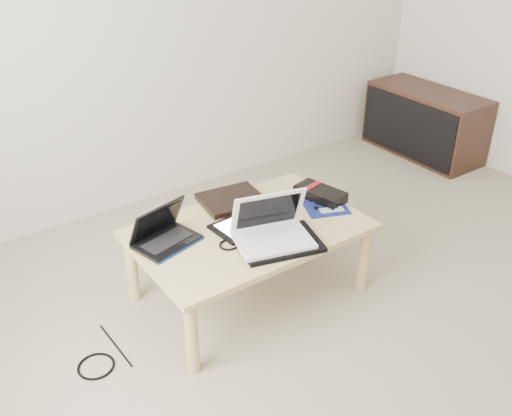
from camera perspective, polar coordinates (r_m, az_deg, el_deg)
ground at (r=2.74m, az=14.76°, el=-13.85°), size 4.00×4.00×0.00m
coffee_table at (r=2.78m, az=-0.70°, el=-2.82°), size 1.10×0.70×0.40m
media_cabinet at (r=4.60m, az=16.47°, el=8.18°), size 0.41×0.90×0.50m
book at (r=2.97m, az=-2.46°, el=0.83°), size 0.34×0.30×0.03m
netbook at (r=2.66m, az=-9.19°, el=-2.65°), size 0.32×0.27×0.19m
tablet at (r=2.75m, az=-1.41°, el=-1.80°), size 0.29×0.23×0.01m
remote at (r=2.91m, az=1.28°, el=0.06°), size 0.06×0.21×0.02m
neoprene_sleeve at (r=2.63m, az=2.32°, el=-3.47°), size 0.43×0.36×0.02m
white_laptop at (r=2.61m, az=1.57°, el=-2.23°), size 0.39×0.32×0.23m
motherboard at (r=2.97m, az=6.76°, el=0.46°), size 0.30×0.33×0.01m
gpu_box at (r=3.01m, az=6.44°, el=1.41°), size 0.19×0.29×0.06m
cable_coil at (r=2.62m, az=-2.75°, el=-3.70°), size 0.11×0.11×0.01m
floor_cable_coil at (r=2.69m, az=-15.71°, el=-14.99°), size 0.21×0.21×0.01m
floor_cable_trail at (r=2.76m, az=-13.87°, el=-13.18°), size 0.02×0.33×0.01m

